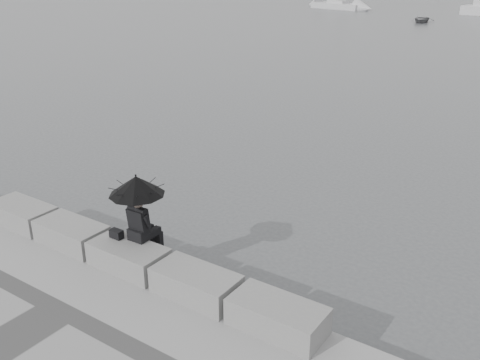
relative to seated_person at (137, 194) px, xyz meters
The scene contains 10 objects.
ground 1.99m from the seated_person, 93.20° to the left, with size 360.00×360.00×0.00m, color #494C4E.
stone_block_far_left 3.64m from the seated_person, behind, with size 1.60×0.80×0.50m, color gray.
stone_block_left 2.14m from the seated_person, 168.70° to the right, with size 1.60×0.80×0.50m, color gray.
stone_block_centre 1.28m from the seated_person, 91.02° to the right, with size 1.60×0.80×0.50m, color gray.
stone_block_right 2.13m from the seated_person, 11.38° to the right, with size 1.60×0.80×0.50m, color gray.
stone_block_far_right 3.63m from the seated_person, ahead, with size 1.60×0.80×0.50m, color gray.
seated_person is the anchor object (origin of this frame).
bag 1.02m from the seated_person, 151.69° to the right, with size 0.27×0.16×0.18m, color black.
sailboat_left 72.67m from the seated_person, 111.55° to the left, with size 8.57×4.49×12.90m.
dinghy 56.71m from the seated_person, 101.27° to the left, with size 3.59×1.52×0.61m, color slate.
Camera 1 is at (6.99, -6.79, 6.12)m, focal length 40.00 mm.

